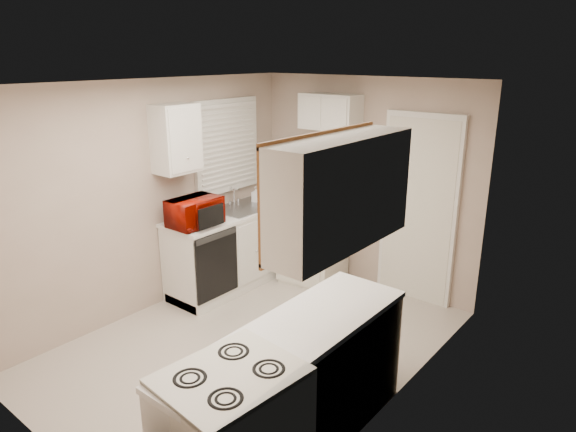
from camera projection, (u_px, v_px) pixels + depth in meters
The scene contains 18 objects.
floor at pixel (255, 344), 4.87m from camera, with size 3.80×3.80×0.00m, color beige.
ceiling at pixel (249, 83), 4.14m from camera, with size 3.80×3.80×0.00m, color white.
wall_left at pixel (154, 197), 5.35m from camera, with size 3.80×3.80×0.00m, color tan.
wall_right at pixel (396, 263), 3.66m from camera, with size 3.80×3.80×0.00m, color tan.
wall_back at pixel (365, 183), 5.91m from camera, with size 2.80×2.80×0.00m, color tan.
wall_front at pixel (38, 301), 3.10m from camera, with size 2.80×2.80×0.00m, color tan.
left_counter at pixel (237, 247), 6.06m from camera, with size 0.60×1.80×0.90m, color silver.
dishwasher at pixel (217, 265), 5.43m from camera, with size 0.03×0.58×0.72m, color black.
sink at pixel (245, 211), 6.05m from camera, with size 0.54×0.74×0.16m, color gray.
microwave at pixel (195, 212), 5.35m from camera, with size 0.30×0.53×0.36m, color #800A01.
soap_bottle at pixel (256, 194), 6.22m from camera, with size 0.09×0.09×0.20m, color white.
window_blinds at pixel (227, 146), 5.98m from camera, with size 0.10×0.98×1.08m, color silver.
upper_cabinet_left at pixel (176, 139), 5.24m from camera, with size 0.30×0.45×0.70m, color silver.
refrigerator at pixel (314, 219), 6.03m from camera, with size 0.63×0.61×1.54m, color silver.
cabinet_over_fridge at pixel (330, 112), 5.80m from camera, with size 0.70×0.30×0.40m, color silver.
interior_door at pixel (418, 210), 5.51m from camera, with size 0.86×0.06×2.08m, color silver.
right_counter at pixel (293, 390), 3.48m from camera, with size 0.60×2.00×0.90m, color silver.
upper_cabinet_right at pixel (342, 193), 3.20m from camera, with size 0.30×1.20×0.70m, color silver.
Camera 1 is at (2.94, -3.12, 2.63)m, focal length 32.00 mm.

